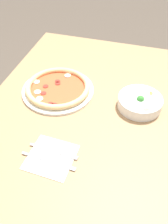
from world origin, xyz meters
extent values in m
plane|color=#4C4238|center=(0.00, 0.00, 0.00)|extent=(8.00, 8.00, 0.00)
cube|color=#99724C|center=(0.00, 0.00, 0.72)|extent=(1.30, 0.88, 0.03)
cylinder|color=olive|center=(-0.58, -0.37, 0.35)|extent=(0.06, 0.06, 0.71)
cylinder|color=olive|center=(-0.58, 0.37, 0.35)|extent=(0.06, 0.06, 0.71)
cylinder|color=white|center=(-0.10, -0.15, 0.74)|extent=(0.34, 0.34, 0.01)
torus|color=#DBB77A|center=(-0.10, -0.15, 0.76)|extent=(0.31, 0.31, 0.03)
cylinder|color=#D14C28|center=(-0.10, -0.15, 0.75)|extent=(0.27, 0.27, 0.01)
cylinder|color=maroon|center=(-0.10, -0.21, 0.75)|extent=(0.03, 0.03, 0.00)
cylinder|color=maroon|center=(0.01, -0.12, 0.75)|extent=(0.03, 0.03, 0.00)
cylinder|color=maroon|center=(-0.15, -0.17, 0.75)|extent=(0.03, 0.03, 0.00)
cylinder|color=maroon|center=(-0.14, -0.16, 0.75)|extent=(0.03, 0.03, 0.00)
cylinder|color=maroon|center=(0.01, -0.14, 0.75)|extent=(0.03, 0.03, 0.00)
cylinder|color=maroon|center=(-0.05, -0.20, 0.75)|extent=(0.03, 0.03, 0.00)
ellipsoid|color=silver|center=(-0.21, -0.14, 0.76)|extent=(0.03, 0.03, 0.01)
ellipsoid|color=silver|center=(-0.01, -0.20, 0.76)|extent=(0.03, 0.03, 0.01)
ellipsoid|color=silver|center=(-0.12, -0.27, 0.76)|extent=(0.03, 0.03, 0.01)
ellipsoid|color=silver|center=(-0.05, -0.23, 0.76)|extent=(0.03, 0.03, 0.01)
cylinder|color=white|center=(-0.10, 0.24, 0.76)|extent=(0.19, 0.19, 0.05)
torus|color=white|center=(-0.10, 0.24, 0.78)|extent=(0.20, 0.20, 0.01)
ellipsoid|color=#998466|center=(-0.04, 0.27, 0.78)|extent=(0.04, 0.04, 0.02)
ellipsoid|color=tan|center=(-0.08, 0.25, 0.78)|extent=(0.03, 0.04, 0.02)
ellipsoid|color=tan|center=(-0.18, 0.25, 0.78)|extent=(0.04, 0.04, 0.02)
ellipsoid|color=#998466|center=(-0.12, 0.20, 0.78)|extent=(0.04, 0.03, 0.02)
sphere|color=#388433|center=(-0.09, 0.24, 0.79)|extent=(0.03, 0.03, 0.03)
ellipsoid|color=yellow|center=(-0.15, 0.28, 0.78)|extent=(0.04, 0.02, 0.02)
cube|color=white|center=(0.26, -0.04, 0.74)|extent=(0.18, 0.18, 0.00)
cube|color=silver|center=(0.24, -0.07, 0.74)|extent=(0.02, 0.14, 0.00)
cube|color=silver|center=(0.25, 0.03, 0.74)|extent=(0.01, 0.06, 0.00)
cube|color=silver|center=(0.25, 0.03, 0.74)|extent=(0.01, 0.06, 0.00)
cube|color=silver|center=(0.24, 0.03, 0.74)|extent=(0.01, 0.06, 0.00)
cube|color=silver|center=(0.24, 0.03, 0.74)|extent=(0.01, 0.06, 0.00)
cube|color=silver|center=(0.28, -0.10, 0.74)|extent=(0.01, 0.09, 0.01)
cube|color=silver|center=(0.29, 0.00, 0.74)|extent=(0.02, 0.13, 0.00)
camera|label=1|loc=(0.75, 0.23, 1.50)|focal=40.00mm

